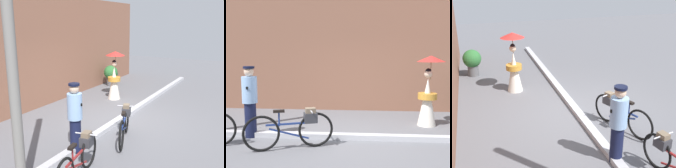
# 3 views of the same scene
# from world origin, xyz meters

# --- Properties ---
(ground_plane) EXTENTS (30.00, 30.00, 0.00)m
(ground_plane) POSITION_xyz_m (0.00, 0.00, 0.00)
(ground_plane) COLOR slate
(building_wall) EXTENTS (14.00, 0.40, 3.91)m
(building_wall) POSITION_xyz_m (0.00, 3.28, 1.95)
(building_wall) COLOR brown
(building_wall) RESTS_ON ground_plane
(sidewalk_curb) EXTENTS (14.00, 0.20, 0.12)m
(sidewalk_curb) POSITION_xyz_m (0.00, 0.00, 0.06)
(sidewalk_curb) COLOR #B2B2B7
(sidewalk_curb) RESTS_ON ground_plane
(bicycle_near_officer) EXTENTS (1.72, 0.71, 0.82)m
(bicycle_near_officer) POSITION_xyz_m (-1.03, -0.70, 0.44)
(bicycle_near_officer) COLOR black
(bicycle_near_officer) RESTS_ON ground_plane
(bicycle_far_side) EXTENTS (1.77, 0.51, 0.82)m
(bicycle_far_side) POSITION_xyz_m (-3.07, -0.76, 0.44)
(bicycle_far_side) COLOR black
(bicycle_far_side) RESTS_ON ground_plane
(person_officer) EXTENTS (0.34, 0.38, 1.64)m
(person_officer) POSITION_xyz_m (-2.22, -0.03, 0.87)
(person_officer) COLOR #141938
(person_officer) RESTS_ON ground_plane
(person_with_parasol) EXTENTS (0.73, 0.73, 1.87)m
(person_with_parasol) POSITION_xyz_m (2.08, 1.33, 0.91)
(person_with_parasol) COLOR silver
(person_with_parasol) RESTS_ON ground_plane
(potted_plant_by_door) EXTENTS (0.66, 0.65, 0.97)m
(potted_plant_by_door) POSITION_xyz_m (3.97, 2.55, 0.57)
(potted_plant_by_door) COLOR #59595B
(potted_plant_by_door) RESTS_ON ground_plane
(utility_pole) EXTENTS (0.18, 0.18, 4.80)m
(utility_pole) POSITION_xyz_m (-3.96, -0.15, 2.40)
(utility_pole) COLOR slate
(utility_pole) RESTS_ON ground_plane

